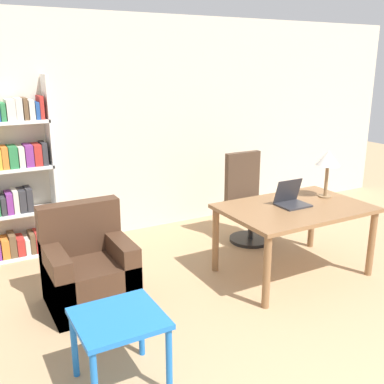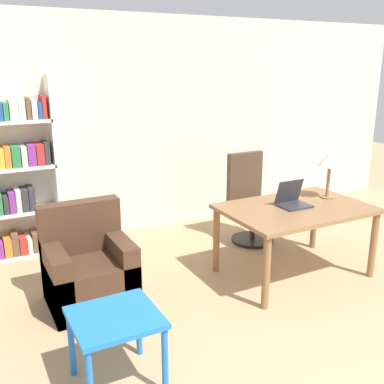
{
  "view_description": "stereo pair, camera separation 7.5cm",
  "coord_description": "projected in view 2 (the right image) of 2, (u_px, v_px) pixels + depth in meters",
  "views": [
    {
      "loc": [
        -2.35,
        -0.74,
        2.13
      ],
      "look_at": [
        -0.43,
        2.73,
        0.98
      ],
      "focal_mm": 42.0,
      "sensor_mm": 36.0,
      "label": 1
    },
    {
      "loc": [
        -2.28,
        -0.78,
        2.13
      ],
      "look_at": [
        -0.43,
        2.73,
        0.98
      ],
      "focal_mm": 42.0,
      "sensor_mm": 36.0,
      "label": 2
    }
  ],
  "objects": [
    {
      "name": "side_table_blue",
      "position": [
        115.0,
        327.0,
        2.98
      ],
      "size": [
        0.57,
        0.54,
        0.53
      ],
      "color": "blue",
      "rests_on": "ground_plane"
    },
    {
      "name": "laptop",
      "position": [
        292.0,
        200.0,
        4.53
      ],
      "size": [
        0.31,
        0.25,
        0.26
      ],
      "color": "#2D2D33",
      "rests_on": "desk"
    },
    {
      "name": "office_chair",
      "position": [
        250.0,
        202.0,
        5.49
      ],
      "size": [
        0.51,
        0.51,
        1.08
      ],
      "color": "black",
      "rests_on": "ground_plane"
    },
    {
      "name": "table_lamp",
      "position": [
        330.0,
        161.0,
        4.7
      ],
      "size": [
        0.26,
        0.26,
        0.51
      ],
      "color": "olive",
      "rests_on": "desk"
    },
    {
      "name": "desk",
      "position": [
        296.0,
        215.0,
        4.54
      ],
      "size": [
        1.47,
        0.98,
        0.73
      ],
      "color": "olive",
      "rests_on": "ground_plane"
    },
    {
      "name": "bookshelf",
      "position": [
        15.0,
        175.0,
        4.9
      ],
      "size": [
        0.84,
        0.28,
        2.01
      ],
      "color": "white",
      "rests_on": "ground_plane"
    },
    {
      "name": "wall_back",
      "position": [
        156.0,
        126.0,
        5.75
      ],
      "size": [
        8.0,
        0.06,
        2.7
      ],
      "color": "beige",
      "rests_on": "ground_plane"
    },
    {
      "name": "armchair",
      "position": [
        89.0,
        271.0,
        4.08
      ],
      "size": [
        0.74,
        0.66,
        0.91
      ],
      "color": "#472D1E",
      "rests_on": "ground_plane"
    }
  ]
}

